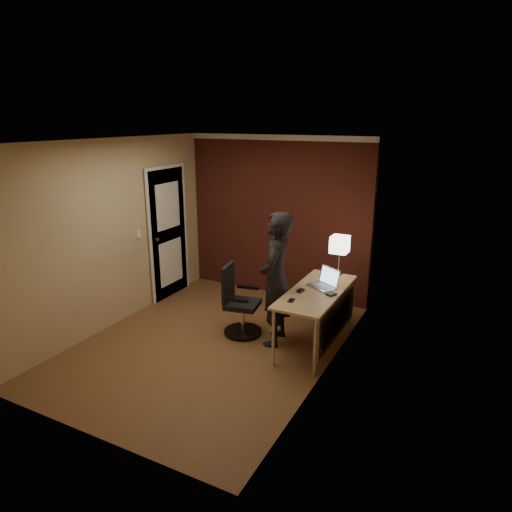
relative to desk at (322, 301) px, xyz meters
name	(u,v)px	position (x,y,z in m)	size (l,w,h in m)	color
room	(249,213)	(-1.53, 1.00, 0.77)	(4.00, 4.00, 4.00)	brown
desk	(322,301)	(0.00, 0.00, 0.00)	(0.60, 1.50, 0.73)	tan
desk_lamp	(340,245)	(-0.01, 0.67, 0.55)	(0.22, 0.22, 0.54)	silver
laptop	(326,282)	(-0.02, 0.18, 0.19)	(0.42, 0.39, 0.23)	silver
mouse	(301,291)	(-0.23, -0.13, 0.14)	(0.06, 0.10, 0.03)	black
phone	(291,300)	(-0.22, -0.44, 0.13)	(0.06, 0.12, 0.01)	black
wallet	(331,294)	(0.13, -0.06, 0.14)	(0.09, 0.11, 0.02)	black
office_chair	(238,305)	(-1.08, -0.16, -0.20)	(0.50, 0.55, 0.92)	black
person	(276,279)	(-0.55, -0.15, 0.24)	(0.61, 0.40, 1.68)	black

